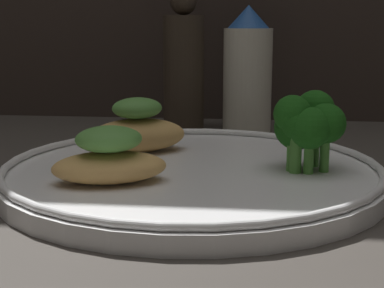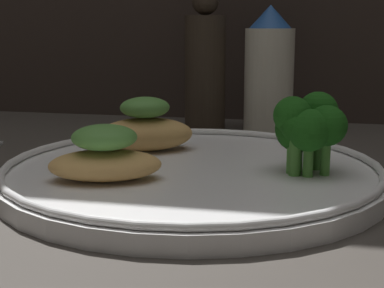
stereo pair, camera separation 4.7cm
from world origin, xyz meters
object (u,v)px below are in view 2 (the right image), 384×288
(pepper_grinder, at_px, (205,67))
(plate, at_px, (192,173))
(sauce_bottle, at_px, (269,72))
(broccoli_bunch, at_px, (307,125))

(pepper_grinder, bearing_deg, plate, -81.40)
(sauce_bottle, xyz_separation_m, pepper_grinder, (-0.08, 0.00, 0.00))
(sauce_bottle, relative_size, pepper_grinder, 0.88)
(plate, distance_m, broccoli_bunch, 0.10)
(plate, distance_m, sauce_bottle, 0.26)
(broccoli_bunch, xyz_separation_m, pepper_grinder, (-0.13, 0.25, 0.02))
(plate, distance_m, pepper_grinder, 0.26)
(pepper_grinder, bearing_deg, sauce_bottle, 0.00)
(broccoli_bunch, height_order, pepper_grinder, pepper_grinder)
(sauce_bottle, bearing_deg, plate, -98.86)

